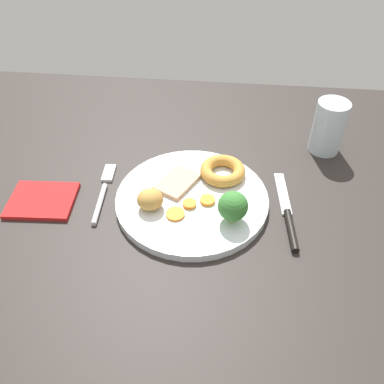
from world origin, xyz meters
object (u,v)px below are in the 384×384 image
object	(u,v)px
carrot_coin_front	(190,204)
folded_napkin	(42,200)
fork	(104,190)
roast_potato_left	(150,200)
meat_slice_main	(177,182)
carrot_coin_side	(175,214)
broccoli_floret	(233,206)
knife	(288,216)
dinner_plate	(192,199)
yorkshire_pudding	(223,171)
water_glass	(329,127)
carrot_coin_back	(208,200)

from	to	relation	value
carrot_coin_front	folded_napkin	world-z (taller)	carrot_coin_front
fork	folded_napkin	size ratio (longest dim) A/B	1.39
roast_potato_left	carrot_coin_front	distance (cm)	6.55
meat_slice_main	carrot_coin_side	bearing A→B (deg)	-84.81
broccoli_floret	knife	xyz separation A→B (cm)	(9.22, 2.79, -3.94)
meat_slice_main	folded_napkin	world-z (taller)	meat_slice_main
dinner_plate	knife	distance (cm)	16.21
carrot_coin_front	knife	size ratio (longest dim) A/B	0.12
carrot_coin_front	fork	bearing A→B (deg)	168.43
meat_slice_main	yorkshire_pudding	size ratio (longest dim) A/B	0.93
dinner_plate	carrot_coin_front	xyz separation A→B (cm)	(-0.18, -2.21, 1.02)
roast_potato_left	folded_napkin	world-z (taller)	roast_potato_left
carrot_coin_front	meat_slice_main	bearing A→B (deg)	118.10
roast_potato_left	water_glass	distance (cm)	37.46
broccoli_floret	fork	size ratio (longest dim) A/B	0.36
folded_napkin	roast_potato_left	bearing A→B (deg)	-2.05
meat_slice_main	knife	xyz separation A→B (cm)	(19.00, -4.91, -1.35)
fork	dinner_plate	bearing A→B (deg)	-97.27
meat_slice_main	carrot_coin_side	world-z (taller)	meat_slice_main
knife	carrot_coin_front	bearing A→B (deg)	85.69
meat_slice_main	knife	bearing A→B (deg)	-14.48
carrot_coin_side	roast_potato_left	bearing A→B (deg)	162.27
yorkshire_pudding	roast_potato_left	distance (cm)	14.74
carrot_coin_front	roast_potato_left	bearing A→B (deg)	-170.32
knife	folded_napkin	xyz separation A→B (cm)	(-41.65, -0.60, -0.05)
carrot_coin_side	carrot_coin_back	bearing A→B (deg)	36.30
meat_slice_main	knife	distance (cm)	19.67
carrot_coin_side	fork	xyz separation A→B (cm)	(-13.53, 5.63, -1.22)
roast_potato_left	carrot_coin_front	world-z (taller)	roast_potato_left
carrot_coin_back	carrot_coin_side	size ratio (longest dim) A/B	0.81
yorkshire_pudding	folded_napkin	size ratio (longest dim) A/B	0.73
meat_slice_main	fork	size ratio (longest dim) A/B	0.49
dinner_plate	meat_slice_main	size ratio (longest dim) A/B	3.46
roast_potato_left	folded_napkin	distance (cm)	19.27
dinner_plate	yorkshire_pudding	xyz separation A→B (cm)	(4.84, 6.11, 1.75)
fork	carrot_coin_front	bearing A→B (deg)	-105.29
roast_potato_left	broccoli_floret	size ratio (longest dim) A/B	0.79
broccoli_floret	roast_potato_left	bearing A→B (deg)	173.54
roast_potato_left	yorkshire_pudding	bearing A→B (deg)	39.65
meat_slice_main	carrot_coin_front	bearing A→B (deg)	-61.90
carrot_coin_side	fork	world-z (taller)	carrot_coin_side
carrot_coin_front	carrot_coin_side	xyz separation A→B (cm)	(-2.04, -2.44, -0.12)
carrot_coin_side	water_glass	distance (cm)	35.02
carrot_coin_back	carrot_coin_side	distance (cm)	6.13
carrot_coin_front	yorkshire_pudding	bearing A→B (deg)	58.86
broccoli_floret	carrot_coin_back	bearing A→B (deg)	137.70
broccoli_floret	knife	bearing A→B (deg)	16.87
broccoli_floret	dinner_plate	bearing A→B (deg)	145.06
yorkshire_pudding	fork	distance (cm)	21.33
water_glass	broccoli_floret	bearing A→B (deg)	-127.55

